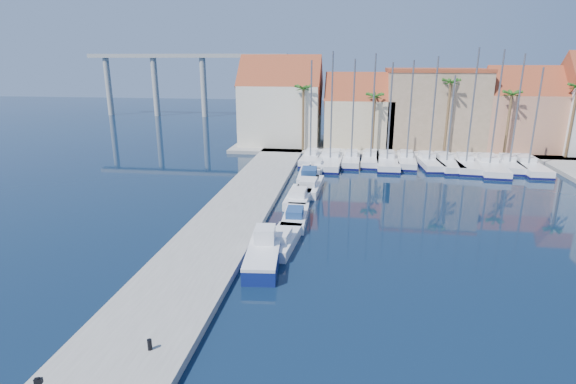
# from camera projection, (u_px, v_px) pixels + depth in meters

# --- Properties ---
(ground) EXTENTS (260.00, 260.00, 0.00)m
(ground) POSITION_uv_depth(u_px,v_px,m) (327.00, 305.00, 25.41)
(ground) COLOR black
(ground) RESTS_ON ground
(quay_west) EXTENTS (6.00, 77.00, 0.50)m
(quay_west) POSITION_uv_depth(u_px,v_px,m) (233.00, 214.00, 39.36)
(quay_west) COLOR gray
(quay_west) RESTS_ON ground
(shore_north) EXTENTS (54.00, 16.00, 0.50)m
(shore_north) POSITION_uv_depth(u_px,v_px,m) (410.00, 147.00, 69.54)
(shore_north) COLOR gray
(shore_north) RESTS_ON ground
(bollard) EXTENTS (0.21, 0.21, 0.53)m
(bollard) POSITION_uv_depth(u_px,v_px,m) (150.00, 345.00, 20.61)
(bollard) COLOR black
(bollard) RESTS_ON quay_west
(fishing_boat) EXTENTS (2.67, 6.49, 2.21)m
(fishing_boat) POSITION_uv_depth(u_px,v_px,m) (264.00, 253.00, 30.34)
(fishing_boat) COLOR navy
(fishing_boat) RESTS_ON ground
(motorboat_west_0) EXTENTS (2.40, 6.06, 1.40)m
(motorboat_west_0) POSITION_uv_depth(u_px,v_px,m) (282.00, 240.00, 33.14)
(motorboat_west_0) COLOR white
(motorboat_west_0) RESTS_ON ground
(motorboat_west_1) EXTENTS (2.07, 6.05, 1.40)m
(motorboat_west_1) POSITION_uv_depth(u_px,v_px,m) (295.00, 217.00, 38.04)
(motorboat_west_1) COLOR white
(motorboat_west_1) RESTS_ON ground
(motorboat_west_2) EXTENTS (2.31, 6.73, 1.40)m
(motorboat_west_2) POSITION_uv_depth(u_px,v_px,m) (299.00, 196.00, 43.64)
(motorboat_west_2) COLOR white
(motorboat_west_2) RESTS_ON ground
(motorboat_west_3) EXTENTS (2.60, 7.17, 1.40)m
(motorboat_west_3) POSITION_uv_depth(u_px,v_px,m) (309.00, 186.00, 47.23)
(motorboat_west_3) COLOR white
(motorboat_west_3) RESTS_ON ground
(motorboat_west_4) EXTENTS (2.57, 7.48, 1.40)m
(motorboat_west_4) POSITION_uv_depth(u_px,v_px,m) (309.00, 174.00, 51.95)
(motorboat_west_4) COLOR white
(motorboat_west_4) RESTS_ON ground
(motorboat_west_5) EXTENTS (2.03, 5.55, 1.40)m
(motorboat_west_5) POSITION_uv_depth(u_px,v_px,m) (317.00, 166.00, 56.07)
(motorboat_west_5) COLOR white
(motorboat_west_5) RESTS_ON ground
(sailboat_0) EXTENTS (2.63, 8.23, 13.19)m
(sailboat_0) POSITION_uv_depth(u_px,v_px,m) (311.00, 158.00, 60.17)
(sailboat_0) COLOR white
(sailboat_0) RESTS_ON ground
(sailboat_1) EXTENTS (3.68, 11.83, 14.26)m
(sailboat_1) POSITION_uv_depth(u_px,v_px,m) (331.00, 160.00, 59.18)
(sailboat_1) COLOR white
(sailboat_1) RESTS_ON ground
(sailboat_2) EXTENTS (2.46, 8.39, 13.37)m
(sailboat_2) POSITION_uv_depth(u_px,v_px,m) (351.00, 159.00, 59.35)
(sailboat_2) COLOR white
(sailboat_2) RESTS_ON ground
(sailboat_3) EXTENTS (2.76, 8.49, 14.02)m
(sailboat_3) POSITION_uv_depth(u_px,v_px,m) (370.00, 158.00, 59.56)
(sailboat_3) COLOR white
(sailboat_3) RESTS_ON ground
(sailboat_4) EXTENTS (2.78, 10.37, 12.97)m
(sailboat_4) POSITION_uv_depth(u_px,v_px,m) (387.00, 161.00, 58.56)
(sailboat_4) COLOR white
(sailboat_4) RESTS_ON ground
(sailboat_5) EXTENTS (2.95, 8.93, 13.21)m
(sailboat_5) POSITION_uv_depth(u_px,v_px,m) (406.00, 160.00, 58.97)
(sailboat_5) COLOR white
(sailboat_5) RESTS_ON ground
(sailboat_6) EXTENTS (3.12, 9.32, 13.66)m
(sailboat_6) POSITION_uv_depth(u_px,v_px,m) (428.00, 161.00, 58.12)
(sailboat_6) COLOR white
(sailboat_6) RESTS_ON ground
(sailboat_7) EXTENTS (3.34, 9.95, 11.45)m
(sailboat_7) POSITION_uv_depth(u_px,v_px,m) (445.00, 162.00, 57.65)
(sailboat_7) COLOR white
(sailboat_7) RESTS_ON ground
(sailboat_8) EXTENTS (3.41, 10.00, 14.67)m
(sailboat_8) POSITION_uv_depth(u_px,v_px,m) (465.00, 163.00, 57.05)
(sailboat_8) COLOR white
(sailboat_8) RESTS_ON ground
(sailboat_9) EXTENTS (3.96, 11.77, 14.42)m
(sailboat_9) POSITION_uv_depth(u_px,v_px,m) (488.00, 165.00, 56.32)
(sailboat_9) COLOR white
(sailboat_9) RESTS_ON ground
(sailboat_10) EXTENTS (2.81, 8.68, 13.97)m
(sailboat_10) POSITION_uv_depth(u_px,v_px,m) (508.00, 164.00, 56.72)
(sailboat_10) COLOR white
(sailboat_10) RESTS_ON ground
(sailboat_11) EXTENTS (2.86, 10.53, 12.43)m
(sailboat_11) POSITION_uv_depth(u_px,v_px,m) (526.00, 165.00, 56.10)
(sailboat_11) COLOR white
(sailboat_11) RESTS_ON ground
(building_0) EXTENTS (12.30, 9.00, 13.50)m
(building_0) POSITION_uv_depth(u_px,v_px,m) (281.00, 105.00, 69.49)
(building_0) COLOR beige
(building_0) RESTS_ON shore_north
(building_1) EXTENTS (10.30, 8.00, 11.00)m
(building_1) POSITION_uv_depth(u_px,v_px,m) (359.00, 114.00, 68.23)
(building_1) COLOR #CBB78F
(building_1) RESTS_ON shore_north
(building_2) EXTENTS (14.20, 10.20, 11.50)m
(building_2) POSITION_uv_depth(u_px,v_px,m) (433.00, 108.00, 67.42)
(building_2) COLOR #9B7F5F
(building_2) RESTS_ON shore_north
(building_3) EXTENTS (10.30, 8.00, 12.00)m
(building_3) POSITION_uv_depth(u_px,v_px,m) (520.00, 113.00, 64.97)
(building_3) COLOR tan
(building_3) RESTS_ON shore_north
(palm_0) EXTENTS (2.60, 2.60, 10.15)m
(palm_0) POSITION_uv_depth(u_px,v_px,m) (303.00, 90.00, 63.48)
(palm_0) COLOR brown
(palm_0) RESTS_ON shore_north
(palm_1) EXTENTS (2.60, 2.60, 9.15)m
(palm_1) POSITION_uv_depth(u_px,v_px,m) (375.00, 98.00, 62.41)
(palm_1) COLOR brown
(palm_1) RESTS_ON shore_north
(palm_2) EXTENTS (2.60, 2.60, 11.15)m
(palm_2) POSITION_uv_depth(u_px,v_px,m) (451.00, 85.00, 60.52)
(palm_2) COLOR brown
(palm_2) RESTS_ON shore_north
(palm_3) EXTENTS (2.60, 2.60, 9.65)m
(palm_3) POSITION_uv_depth(u_px,v_px,m) (512.00, 96.00, 59.85)
(palm_3) COLOR brown
(palm_3) RESTS_ON shore_north
(viaduct) EXTENTS (48.00, 2.20, 14.45)m
(viaduct) POSITION_uv_depth(u_px,v_px,m) (182.00, 72.00, 105.55)
(viaduct) COLOR #9E9E99
(viaduct) RESTS_ON ground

